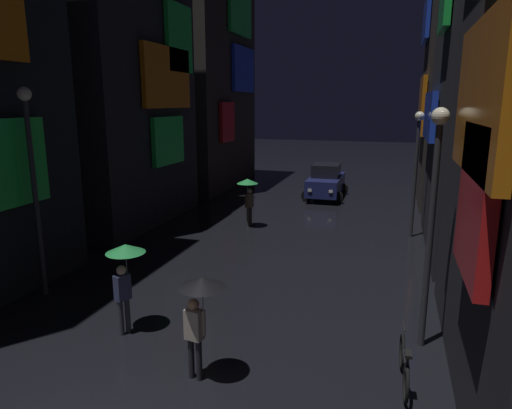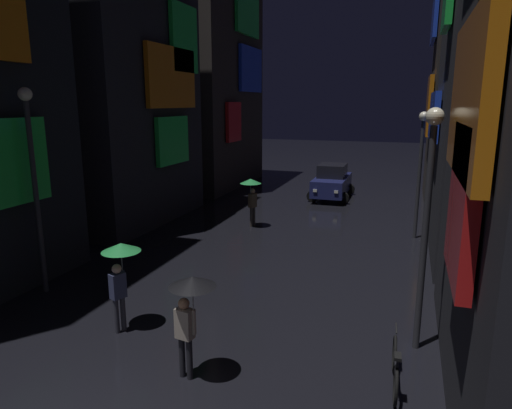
# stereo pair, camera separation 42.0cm
# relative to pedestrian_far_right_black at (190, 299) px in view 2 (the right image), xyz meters

# --- Properties ---
(building_left_mid) EXTENTS (4.25, 7.54, 13.49)m
(building_left_mid) POSITION_rel_pedestrian_far_right_black_xyz_m (-8.32, 10.33, 5.09)
(building_left_mid) COLOR #232328
(building_left_mid) RESTS_ON ground
(building_left_far) EXTENTS (4.25, 8.62, 14.40)m
(building_left_far) POSITION_rel_pedestrian_far_right_black_xyz_m (-8.33, 19.88, 5.54)
(building_left_far) COLOR #2D2826
(building_left_far) RESTS_ON ground
(pedestrian_far_right_black) EXTENTS (0.90, 0.90, 2.12)m
(pedestrian_far_right_black) POSITION_rel_pedestrian_far_right_black_xyz_m (0.00, 0.00, 0.00)
(pedestrian_far_right_black) COLOR black
(pedestrian_far_right_black) RESTS_ON ground
(pedestrian_foreground_left_green) EXTENTS (0.90, 0.90, 2.12)m
(pedestrian_foreground_left_green) POSITION_rel_pedestrian_far_right_black_xyz_m (-2.56, 10.88, 0.00)
(pedestrian_foreground_left_green) COLOR #38332D
(pedestrian_foreground_left_green) RESTS_ON ground
(pedestrian_midstreet_left_green) EXTENTS (0.90, 0.90, 2.12)m
(pedestrian_midstreet_left_green) POSITION_rel_pedestrian_far_right_black_xyz_m (-2.43, 1.28, 0.00)
(pedestrian_midstreet_left_green) COLOR #2D2D38
(pedestrian_midstreet_left_green) RESTS_ON ground
(bicycle_parked_at_storefront) EXTENTS (0.17, 1.82, 0.96)m
(bicycle_parked_at_storefront) POSITION_rel_pedestrian_far_right_black_xyz_m (3.75, 0.99, -1.28)
(bicycle_parked_at_storefront) COLOR black
(bicycle_parked_at_storefront) RESTS_ON ground
(car_distant) EXTENTS (2.27, 4.16, 1.92)m
(car_distant) POSITION_rel_pedestrian_far_right_black_xyz_m (-0.27, 18.07, -0.74)
(car_distant) COLOR navy
(car_distant) RESTS_ON ground
(streetlamp_right_near) EXTENTS (0.36, 0.36, 5.19)m
(streetlamp_right_near) POSITION_rel_pedestrian_far_right_black_xyz_m (4.15, 2.61, 1.60)
(streetlamp_right_near) COLOR #2D2D33
(streetlamp_right_near) RESTS_ON ground
(streetlamp_left_near) EXTENTS (0.36, 0.36, 5.67)m
(streetlamp_left_near) POSITION_rel_pedestrian_far_right_black_xyz_m (-5.85, 2.47, 1.86)
(streetlamp_left_near) COLOR #2D2D33
(streetlamp_left_near) RESTS_ON ground
(streetlamp_right_far) EXTENTS (0.36, 0.36, 4.94)m
(streetlamp_right_far) POSITION_rel_pedestrian_far_right_black_xyz_m (4.15, 11.39, 1.47)
(streetlamp_right_far) COLOR #2D2D33
(streetlamp_right_far) RESTS_ON ground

